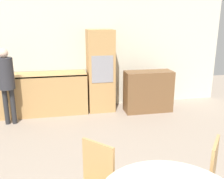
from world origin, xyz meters
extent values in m
cube|color=beige|center=(0.00, 5.51, 1.30)|extent=(6.69, 0.05, 2.60)
cube|color=tan|center=(-1.31, 5.17, 0.46)|extent=(2.37, 0.60, 0.93)
cube|color=black|center=(-1.31, 5.17, 0.91)|extent=(2.37, 0.60, 0.03)
cube|color=tan|center=(0.21, 5.18, 0.93)|extent=(0.60, 0.58, 1.87)
cube|color=gray|center=(0.21, 4.88, 1.03)|extent=(0.48, 0.01, 0.60)
cube|color=brown|center=(1.27, 4.84, 0.47)|extent=(1.09, 0.45, 0.95)
cube|color=tan|center=(-0.35, 1.74, 0.69)|extent=(0.29, 0.29, 0.49)
cube|color=tan|center=(0.79, 1.53, 0.69)|extent=(0.27, 0.31, 0.49)
cylinder|color=#262628|center=(-1.81, 4.68, 0.37)|extent=(0.10, 0.10, 0.75)
cylinder|color=#262628|center=(-1.68, 4.68, 0.37)|extent=(0.10, 0.10, 0.75)
cylinder|color=#2D2D33|center=(-1.75, 4.68, 1.06)|extent=(0.30, 0.30, 0.62)
sphere|color=beige|center=(-1.75, 4.68, 1.46)|extent=(0.18, 0.18, 0.18)
camera|label=1|loc=(-0.64, -0.43, 2.09)|focal=40.00mm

